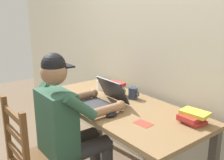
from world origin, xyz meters
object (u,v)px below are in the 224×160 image
at_px(seated_person, 69,123).
at_px(coffee_mug_white, 101,85).
at_px(book_stack_main, 115,88).
at_px(computer_mouse, 112,115).
at_px(book_stack_side, 193,117).
at_px(landscape_photo_print, 143,124).
at_px(desk, 118,115).
at_px(coffee_mug_dark, 133,93).
at_px(laptop, 103,99).

relative_size(seated_person, coffee_mug_white, 9.85).
distance_m(coffee_mug_white, book_stack_main, 0.21).
xyz_separation_m(computer_mouse, book_stack_side, (0.44, 0.39, 0.03)).
xyz_separation_m(coffee_mug_white, landscape_photo_print, (0.84, -0.24, -0.05)).
bearing_deg(desk, computer_mouse, -49.47).
bearing_deg(seated_person, coffee_mug_dark, 87.56).
xyz_separation_m(desk, coffee_mug_white, (-0.43, 0.14, 0.14)).
height_order(laptop, landscape_photo_print, laptop).
relative_size(laptop, landscape_photo_print, 2.59).
bearing_deg(laptop, desk, 57.17).
distance_m(seated_person, coffee_mug_white, 0.69).
bearing_deg(book_stack_main, coffee_mug_white, -178.94).
height_order(computer_mouse, landscape_photo_print, computer_mouse).
height_order(desk, landscape_photo_print, landscape_photo_print).
bearing_deg(laptop, computer_mouse, -21.43).
bearing_deg(book_stack_side, laptop, -156.51).
bearing_deg(book_stack_main, laptop, -57.92).
bearing_deg(seated_person, coffee_mug_white, 122.97).
distance_m(computer_mouse, coffee_mug_white, 0.69).
bearing_deg(seated_person, desk, 82.17).
bearing_deg(seated_person, laptop, 91.55).
xyz_separation_m(coffee_mug_white, coffee_mug_dark, (0.40, 0.07, 0.00)).
bearing_deg(book_stack_main, seated_person, -74.09).
distance_m(seated_person, landscape_photo_print, 0.58).
relative_size(seated_person, computer_mouse, 12.39).
bearing_deg(coffee_mug_dark, book_stack_side, -1.41).
distance_m(laptop, landscape_photo_print, 0.48).
relative_size(desk, book_stack_side, 7.43).
height_order(seated_person, coffee_mug_dark, seated_person).
relative_size(coffee_mug_white, book_stack_side, 0.60).
bearing_deg(book_stack_side, seated_person, -137.00).
relative_size(seated_person, landscape_photo_print, 9.53).
xyz_separation_m(computer_mouse, coffee_mug_dark, (-0.20, 0.40, 0.03)).
relative_size(laptop, book_stack_main, 1.77).
height_order(laptop, coffee_mug_dark, laptop).
bearing_deg(laptop, coffee_mug_white, 146.04).
distance_m(seated_person, laptop, 0.35).
xyz_separation_m(desk, coffee_mug_dark, (-0.03, 0.20, 0.15)).
height_order(coffee_mug_dark, book_stack_main, book_stack_main).
height_order(desk, laptop, laptop).
bearing_deg(landscape_photo_print, coffee_mug_dark, 141.31).
bearing_deg(coffee_mug_dark, coffee_mug_white, -170.65).
distance_m(seated_person, book_stack_main, 0.61).
bearing_deg(computer_mouse, laptop, 158.57).
bearing_deg(desk, book_stack_side, 17.14).
distance_m(seated_person, coffee_mug_dark, 0.65).
bearing_deg(coffee_mug_white, book_stack_main, 1.06).
distance_m(desk, landscape_photo_print, 0.43).
distance_m(computer_mouse, landscape_photo_print, 0.26).
distance_m(coffee_mug_dark, landscape_photo_print, 0.54).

